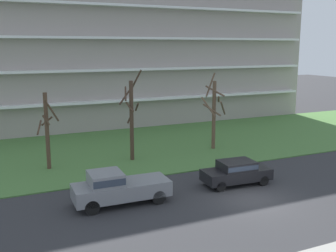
{
  "coord_description": "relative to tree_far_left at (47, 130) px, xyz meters",
  "views": [
    {
      "loc": [
        -13.38,
        -17.79,
        8.69
      ],
      "look_at": [
        -2.65,
        6.0,
        3.47
      ],
      "focal_mm": 42.3,
      "sensor_mm": 36.0,
      "label": 1
    }
  ],
  "objects": [
    {
      "name": "tree_far_left",
      "position": [
        0.0,
        0.0,
        0.0
      ],
      "size": [
        1.65,
        1.64,
        5.58
      ],
      "color": "#4C3828",
      "rests_on": "ground"
    },
    {
      "name": "apartment_building",
      "position": [
        9.94,
        18.19,
        6.65
      ],
      "size": [
        45.81,
        14.71,
        19.18
      ],
      "color": "#9E938C",
      "rests_on": "ground"
    },
    {
      "name": "tree_center",
      "position": [
        13.71,
        0.08,
        0.38
      ],
      "size": [
        2.3,
        1.84,
        6.56
      ],
      "color": "brown",
      "rests_on": "ground"
    },
    {
      "name": "sedan_black_center_left",
      "position": [
        10.52,
        -8.19,
        -2.07
      ],
      "size": [
        4.5,
        2.06,
        1.57
      ],
      "rotation": [
        0.0,
        0.0,
        3.08
      ],
      "color": "black",
      "rests_on": "ground"
    },
    {
      "name": "pickup_gray_near_left",
      "position": [
        2.61,
        -8.18,
        -1.93
      ],
      "size": [
        5.44,
        2.12,
        1.95
      ],
      "rotation": [
        0.0,
        0.0,
        3.12
      ],
      "color": "slate",
      "rests_on": "ground"
    },
    {
      "name": "ground",
      "position": [
        9.94,
        -10.69,
        -2.94
      ],
      "size": [
        160.0,
        160.0,
        0.0
      ],
      "primitive_type": "plane",
      "color": "#2D2D30"
    },
    {
      "name": "tree_left",
      "position": [
        6.24,
        -0.22,
        0.54
      ],
      "size": [
        1.76,
        1.46,
        7.02
      ],
      "color": "#423023",
      "rests_on": "ground"
    },
    {
      "name": "grass_lawn_strip",
      "position": [
        9.94,
        3.31,
        -2.9
      ],
      "size": [
        80.0,
        16.0,
        0.08
      ],
      "primitive_type": "cube",
      "color": "#477238",
      "rests_on": "ground"
    }
  ]
}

